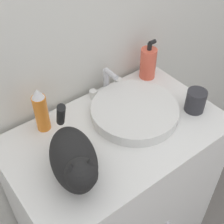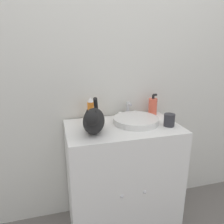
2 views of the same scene
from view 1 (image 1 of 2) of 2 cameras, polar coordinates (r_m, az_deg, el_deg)
The scene contains 8 objects.
wall_back at distance 1.15m, azimuth -8.52°, elevation 17.75°, with size 6.00×0.05×2.50m.
vanity_cabinet at distance 1.51m, azimuth 0.68°, elevation -15.35°, with size 0.82×0.52×0.89m.
sink_basin at distance 1.21m, azimuth 4.15°, elevation 0.21°, with size 0.34×0.34×0.04m.
faucet at distance 1.30m, azimuth -0.93°, elevation 5.38°, with size 0.16×0.08×0.12m.
cat at distance 0.96m, azimuth -6.94°, elevation -8.71°, with size 0.21×0.34×0.22m.
soap_bottle at distance 1.39m, azimuth 6.63°, elevation 8.93°, with size 0.07×0.07×0.18m.
spray_bottle at distance 1.14m, azimuth -12.89°, elevation 0.34°, with size 0.05×0.05×0.18m.
cup at distance 1.26m, azimuth 15.04°, elevation 1.99°, with size 0.08×0.08×0.09m.
Camera 1 is at (-0.50, -0.37, 1.73)m, focal length 50.00 mm.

